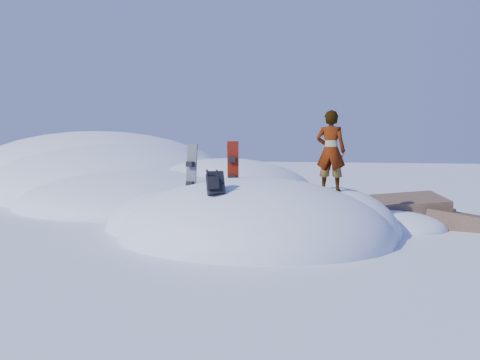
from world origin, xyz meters
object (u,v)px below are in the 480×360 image
(snowboard_red, at_px, (233,171))
(backpack, at_px, (215,184))
(snowboard_dark, at_px, (191,176))
(person, at_px, (331,151))

(snowboard_red, distance_m, backpack, 1.72)
(snowboard_dark, xyz_separation_m, backpack, (1.11, -1.19, -0.06))
(snowboard_red, bearing_deg, snowboard_dark, -160.98)
(snowboard_dark, relative_size, person, 0.84)
(snowboard_red, bearing_deg, backpack, -93.80)
(snowboard_dark, distance_m, backpack, 1.63)
(backpack, bearing_deg, snowboard_dark, 99.71)
(snowboard_red, relative_size, person, 0.78)
(backpack, bearing_deg, snowboard_red, 62.27)
(snowboard_red, height_order, person, person)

